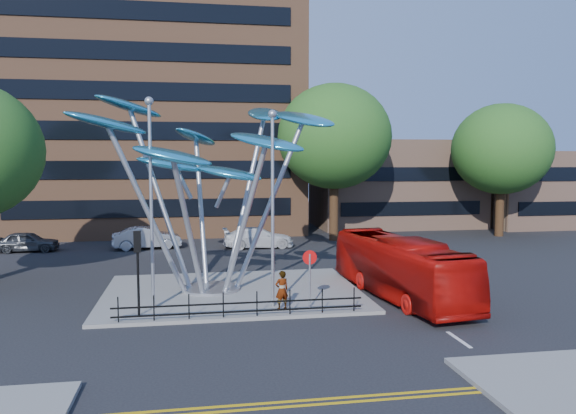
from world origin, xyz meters
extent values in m
plane|color=black|center=(0.00, 0.00, 0.00)|extent=(120.00, 120.00, 0.00)
cube|color=slate|center=(-1.00, 6.00, 0.07)|extent=(12.00, 9.00, 0.15)
cube|color=gold|center=(0.00, -6.00, 0.01)|extent=(40.00, 0.12, 0.01)
cube|color=gold|center=(0.00, -6.30, 0.01)|extent=(40.00, 0.12, 0.01)
cube|color=brown|center=(-6.00, 32.00, 15.00)|extent=(25.00, 15.00, 30.00)
cube|color=tan|center=(16.00, 30.00, 4.00)|extent=(15.00, 8.00, 8.00)
cube|color=tan|center=(30.00, 28.00, 3.50)|extent=(12.00, 8.00, 7.00)
cylinder|color=black|center=(8.00, 22.00, 2.86)|extent=(0.70, 0.70, 5.72)
ellipsoid|color=#164E1A|center=(8.00, 22.00, 8.06)|extent=(8.80, 8.80, 8.10)
cylinder|color=black|center=(22.00, 22.00, 2.53)|extent=(0.70, 0.70, 5.06)
ellipsoid|color=#164E1A|center=(22.00, 22.00, 7.13)|extent=(8.00, 8.00, 7.36)
cylinder|color=#9EA0A5|center=(-2.00, 6.50, 0.21)|extent=(2.80, 2.80, 0.12)
cylinder|color=#9EA0A5|center=(-3.20, 5.90, 4.05)|extent=(0.24, 0.24, 7.80)
ellipsoid|color=#2FA2CE|center=(-6.40, 4.90, 7.95)|extent=(3.92, 2.95, 1.39)
cylinder|color=#9EA0A5|center=(-2.40, 5.50, 3.35)|extent=(0.24, 0.24, 6.40)
ellipsoid|color=#2FA2CE|center=(-3.60, 3.30, 6.55)|extent=(3.47, 1.78, 1.31)
cylinder|color=#9EA0A5|center=(-1.40, 5.70, 3.65)|extent=(0.24, 0.24, 7.00)
ellipsoid|color=#2FA2CE|center=(0.40, 4.10, 7.15)|extent=(3.81, 3.11, 1.36)
cylinder|color=#9EA0A5|center=(-0.80, 6.50, 4.25)|extent=(0.24, 0.24, 8.20)
ellipsoid|color=#2FA2CE|center=(2.60, 6.90, 8.35)|extent=(3.52, 4.06, 1.44)
cylinder|color=#9EA0A5|center=(-1.20, 7.40, 4.45)|extent=(0.24, 0.24, 8.60)
ellipsoid|color=#2FA2CE|center=(1.00, 9.40, 8.75)|extent=(2.21, 3.79, 1.39)
cylinder|color=#9EA0A5|center=(-2.20, 7.50, 3.85)|extent=(0.24, 0.24, 7.40)
ellipsoid|color=#2FA2CE|center=(-2.60, 10.10, 7.55)|extent=(3.02, 3.71, 1.34)
cylinder|color=#9EA0A5|center=(-3.00, 6.90, 4.55)|extent=(0.24, 0.24, 8.80)
ellipsoid|color=#2FA2CE|center=(-5.80, 8.30, 8.95)|extent=(3.88, 3.60, 1.42)
ellipsoid|color=#2FA2CE|center=(-3.80, 6.70, 6.15)|extent=(3.40, 1.96, 1.13)
ellipsoid|color=#2FA2CE|center=(-1.10, 6.10, 5.75)|extent=(3.39, 2.16, 1.11)
cylinder|color=#9EA0A5|center=(-4.50, 3.50, 4.40)|extent=(0.14, 0.14, 8.50)
sphere|color=#9EA0A5|center=(-4.50, 3.50, 8.77)|extent=(0.36, 0.36, 0.36)
cylinder|color=#9EA0A5|center=(0.50, 3.00, 4.15)|extent=(0.14, 0.14, 8.00)
sphere|color=#9EA0A5|center=(0.50, 3.00, 8.27)|extent=(0.36, 0.36, 0.36)
cylinder|color=black|center=(-5.00, 2.50, 1.75)|extent=(0.10, 0.10, 3.20)
cube|color=black|center=(-5.00, 2.50, 3.15)|extent=(0.28, 0.18, 0.85)
sphere|color=#FF0C0C|center=(-5.00, 2.50, 3.43)|extent=(0.18, 0.18, 0.18)
cylinder|color=#9EA0A5|center=(2.00, 2.50, 1.30)|extent=(0.08, 0.08, 2.30)
cylinder|color=red|center=(2.00, 2.53, 2.30)|extent=(0.60, 0.04, 0.60)
cube|color=white|center=(2.00, 2.55, 2.30)|extent=(0.42, 0.03, 0.10)
cylinder|color=black|center=(-5.70, 1.70, 0.65)|extent=(0.05, 0.05, 1.00)
cylinder|color=black|center=(-4.36, 1.70, 0.65)|extent=(0.05, 0.05, 1.00)
cylinder|color=black|center=(-3.01, 1.70, 0.65)|extent=(0.05, 0.05, 1.00)
cylinder|color=black|center=(-1.67, 1.70, 0.65)|extent=(0.05, 0.05, 1.00)
cylinder|color=black|center=(-0.33, 1.70, 0.65)|extent=(0.05, 0.05, 1.00)
cylinder|color=black|center=(1.01, 1.70, 0.65)|extent=(0.05, 0.05, 1.00)
cylinder|color=black|center=(2.36, 1.70, 0.65)|extent=(0.05, 0.05, 1.00)
cylinder|color=black|center=(3.70, 1.70, 0.65)|extent=(0.05, 0.05, 1.00)
cube|color=black|center=(-1.00, 1.70, 0.70)|extent=(10.00, 0.06, 0.06)
cube|color=black|center=(-1.00, 1.70, 0.35)|extent=(10.00, 0.06, 0.06)
imported|color=#AD0C08|center=(6.60, 4.09, 1.41)|extent=(3.62, 10.32, 2.81)
imported|color=gray|center=(0.81, 2.50, 0.96)|extent=(0.68, 0.54, 1.63)
imported|color=#3F4247|center=(-14.06, 20.34, 0.70)|extent=(4.11, 1.67, 1.40)
imported|color=#B0B3B8|center=(-6.07, 20.22, 0.78)|extent=(4.90, 2.19, 1.56)
imported|color=silver|center=(1.78, 19.39, 0.73)|extent=(5.07, 2.15, 1.46)
camera|label=1|loc=(-2.78, -20.22, 6.52)|focal=35.00mm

